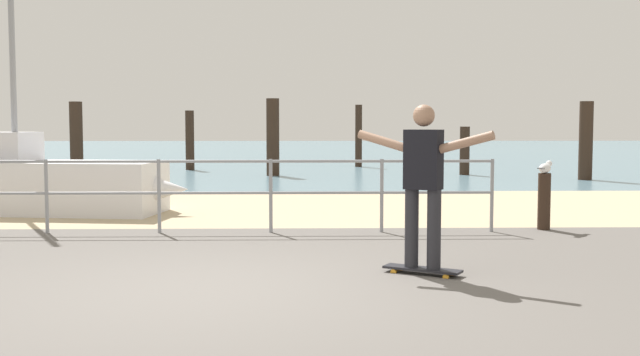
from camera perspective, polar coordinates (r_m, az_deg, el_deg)
The scene contains 15 objects.
ground_plane at distance 6.14m, azimuth -8.91°, elevation -10.46°, with size 24.00×10.00×0.04m, color #605B56.
beach_strip at distance 14.00m, azimuth -4.60°, elevation -2.21°, with size 24.00×6.00×0.04m, color tan.
sea_surface at distance 41.93m, azimuth -2.43°, elevation 2.02°, with size 72.00×50.00×0.04m, color slate.
railing_fence at distance 11.11m, azimuth -20.01°, elevation -0.48°, with size 12.50×0.05×1.05m.
sailboat at distance 13.73m, azimuth -20.33°, elevation -0.38°, with size 5.05×2.02×5.31m.
skateboard at distance 7.75m, azimuth 7.75°, elevation -6.87°, with size 0.79×0.58×0.08m.
skateboarder at distance 7.63m, azimuth 7.82°, elevation 0.15°, with size 1.29×0.81×1.65m.
bollard_short at distance 11.30m, azimuth 16.60°, elevation -1.76°, with size 0.18×0.18×0.83m, color #332319.
seagull at distance 11.28m, azimuth 16.68°, elevation 0.74°, with size 0.32×0.43×0.18m.
groyne_post_0 at distance 23.01m, azimuth -17.96°, elevation 2.81°, with size 0.37×0.37×2.18m, color #332319.
groyne_post_1 at distance 25.24m, azimuth -9.82°, elevation 2.81°, with size 0.29×0.29×1.98m, color #332319.
groyne_post_2 at distance 22.11m, azimuth -3.59°, elevation 3.08°, with size 0.38×0.38×2.28m, color #332319.
groyne_post_3 at distance 26.66m, azimuth 2.94°, elevation 3.19°, with size 0.24×0.24×2.21m, color #332319.
groyne_post_4 at distance 22.86m, azimuth 10.89°, elevation 2.02°, with size 0.29×0.29×1.46m, color #332319.
groyne_post_5 at distance 21.67m, azimuth 19.47°, elevation 2.66°, with size 0.37×0.37×2.15m, color #332319.
Camera 1 is at (0.80, -6.89, 1.54)m, focal length 42.29 mm.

